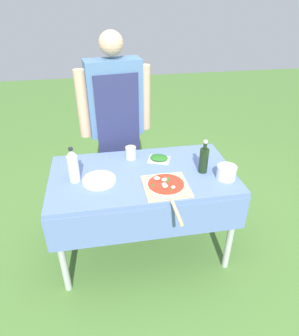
{
  "coord_description": "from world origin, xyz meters",
  "views": [
    {
      "loc": [
        -0.28,
        -1.91,
        2.0
      ],
      "look_at": [
        0.05,
        0.0,
        0.82
      ],
      "focal_mm": 32.0,
      "sensor_mm": 36.0,
      "label": 1
    }
  ],
  "objects_px": {
    "person_cook": "(116,116)",
    "herb_container": "(159,158)",
    "prep_table": "(143,184)",
    "oil_bottle": "(204,160)",
    "mixing_tub": "(226,172)",
    "pizza_on_peel": "(166,186)",
    "sauce_jar": "(131,153)",
    "water_bottle": "(73,166)",
    "plate_stack": "(99,180)"
  },
  "relations": [
    {
      "from": "person_cook",
      "to": "herb_container",
      "type": "height_order",
      "value": "person_cook"
    },
    {
      "from": "prep_table",
      "to": "person_cook",
      "type": "distance_m",
      "value": 0.72
    },
    {
      "from": "person_cook",
      "to": "oil_bottle",
      "type": "height_order",
      "value": "person_cook"
    },
    {
      "from": "person_cook",
      "to": "oil_bottle",
      "type": "relative_size",
      "value": 6.52
    },
    {
      "from": "herb_container",
      "to": "mixing_tub",
      "type": "height_order",
      "value": "mixing_tub"
    },
    {
      "from": "pizza_on_peel",
      "to": "sauce_jar",
      "type": "relative_size",
      "value": 5.49
    },
    {
      "from": "pizza_on_peel",
      "to": "mixing_tub",
      "type": "distance_m",
      "value": 0.47
    },
    {
      "from": "pizza_on_peel",
      "to": "water_bottle",
      "type": "distance_m",
      "value": 0.68
    },
    {
      "from": "person_cook",
      "to": "water_bottle",
      "type": "bearing_deg",
      "value": 52.96
    },
    {
      "from": "herb_container",
      "to": "mixing_tub",
      "type": "xyz_separation_m",
      "value": [
        0.43,
        -0.35,
        0.03
      ]
    },
    {
      "from": "prep_table",
      "to": "sauce_jar",
      "type": "distance_m",
      "value": 0.29
    },
    {
      "from": "pizza_on_peel",
      "to": "prep_table",
      "type": "bearing_deg",
      "value": 120.48
    },
    {
      "from": "plate_stack",
      "to": "prep_table",
      "type": "bearing_deg",
      "value": 10.34
    },
    {
      "from": "herb_container",
      "to": "sauce_jar",
      "type": "bearing_deg",
      "value": 163.46
    },
    {
      "from": "prep_table",
      "to": "pizza_on_peel",
      "type": "height_order",
      "value": "pizza_on_peel"
    },
    {
      "from": "mixing_tub",
      "to": "sauce_jar",
      "type": "xyz_separation_m",
      "value": [
        -0.66,
        0.42,
        -0.0
      ]
    },
    {
      "from": "water_bottle",
      "to": "sauce_jar",
      "type": "relative_size",
      "value": 2.6
    },
    {
      "from": "herb_container",
      "to": "person_cook",
      "type": "bearing_deg",
      "value": 124.91
    },
    {
      "from": "mixing_tub",
      "to": "plate_stack",
      "type": "xyz_separation_m",
      "value": [
        -0.93,
        0.11,
        -0.04
      ]
    },
    {
      "from": "oil_bottle",
      "to": "pizza_on_peel",
      "type": "bearing_deg",
      "value": -152.7
    },
    {
      "from": "prep_table",
      "to": "mixing_tub",
      "type": "height_order",
      "value": "mixing_tub"
    },
    {
      "from": "herb_container",
      "to": "prep_table",
      "type": "bearing_deg",
      "value": -132.99
    },
    {
      "from": "sauce_jar",
      "to": "plate_stack",
      "type": "bearing_deg",
      "value": -131.64
    },
    {
      "from": "prep_table",
      "to": "plate_stack",
      "type": "relative_size",
      "value": 5.85
    },
    {
      "from": "oil_bottle",
      "to": "water_bottle",
      "type": "relative_size",
      "value": 0.97
    },
    {
      "from": "water_bottle",
      "to": "sauce_jar",
      "type": "bearing_deg",
      "value": 30.47
    },
    {
      "from": "oil_bottle",
      "to": "herb_container",
      "type": "height_order",
      "value": "oil_bottle"
    },
    {
      "from": "pizza_on_peel",
      "to": "oil_bottle",
      "type": "bearing_deg",
      "value": 26.53
    },
    {
      "from": "water_bottle",
      "to": "sauce_jar",
      "type": "height_order",
      "value": "water_bottle"
    },
    {
      "from": "pizza_on_peel",
      "to": "herb_container",
      "type": "distance_m",
      "value": 0.4
    },
    {
      "from": "mixing_tub",
      "to": "plate_stack",
      "type": "height_order",
      "value": "mixing_tub"
    },
    {
      "from": "oil_bottle",
      "to": "sauce_jar",
      "type": "distance_m",
      "value": 0.6
    },
    {
      "from": "person_cook",
      "to": "pizza_on_peel",
      "type": "height_order",
      "value": "person_cook"
    },
    {
      "from": "herb_container",
      "to": "pizza_on_peel",
      "type": "bearing_deg",
      "value": -94.11
    },
    {
      "from": "mixing_tub",
      "to": "sauce_jar",
      "type": "height_order",
      "value": "sauce_jar"
    },
    {
      "from": "pizza_on_peel",
      "to": "mixing_tub",
      "type": "height_order",
      "value": "mixing_tub"
    },
    {
      "from": "oil_bottle",
      "to": "herb_container",
      "type": "distance_m",
      "value": 0.38
    },
    {
      "from": "water_bottle",
      "to": "sauce_jar",
      "type": "xyz_separation_m",
      "value": [
        0.44,
        0.26,
        -0.08
      ]
    },
    {
      "from": "pizza_on_peel",
      "to": "herb_container",
      "type": "bearing_deg",
      "value": 85.12
    },
    {
      "from": "sauce_jar",
      "to": "herb_container",
      "type": "bearing_deg",
      "value": -16.54
    },
    {
      "from": "prep_table",
      "to": "oil_bottle",
      "type": "bearing_deg",
      "value": -7.18
    },
    {
      "from": "prep_table",
      "to": "pizza_on_peel",
      "type": "xyz_separation_m",
      "value": [
        0.14,
        -0.22,
        0.11
      ]
    },
    {
      "from": "herb_container",
      "to": "sauce_jar",
      "type": "distance_m",
      "value": 0.23
    },
    {
      "from": "oil_bottle",
      "to": "sauce_jar",
      "type": "relative_size",
      "value": 2.53
    },
    {
      "from": "pizza_on_peel",
      "to": "water_bottle",
      "type": "height_order",
      "value": "water_bottle"
    },
    {
      "from": "pizza_on_peel",
      "to": "oil_bottle",
      "type": "height_order",
      "value": "oil_bottle"
    },
    {
      "from": "oil_bottle",
      "to": "mixing_tub",
      "type": "relative_size",
      "value": 1.85
    },
    {
      "from": "pizza_on_peel",
      "to": "plate_stack",
      "type": "relative_size",
      "value": 2.37
    },
    {
      "from": "oil_bottle",
      "to": "mixing_tub",
      "type": "bearing_deg",
      "value": -39.76
    },
    {
      "from": "water_bottle",
      "to": "mixing_tub",
      "type": "xyz_separation_m",
      "value": [
        1.1,
        -0.16,
        -0.08
      ]
    }
  ]
}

